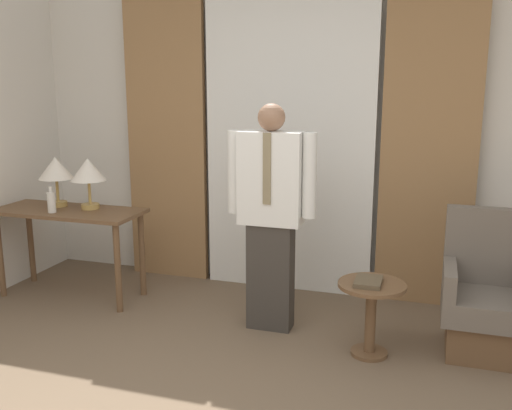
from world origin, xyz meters
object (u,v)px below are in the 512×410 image
table_lamp_left (56,170)px  bottle_near_edge (51,202)px  desk (69,224)px  side_table (371,306)px  book (368,282)px  armchair (489,303)px  person (271,210)px  table_lamp_right (88,172)px

table_lamp_left → bottle_near_edge: size_ratio=1.96×
desk → side_table: bearing=-7.3°
book → side_table: bearing=38.2°
desk → armchair: (3.24, -0.03, -0.28)m
bottle_near_edge → side_table: bottle_near_edge is taller
desk → side_table: desk is taller
armchair → book: (-0.76, -0.31, 0.17)m
person → desk: bearing=176.7°
table_lamp_left → person: person is taller
book → desk: bearing=172.2°
person → book: 0.84m
desk → table_lamp_left: table_lamp_left is taller
person → side_table: person is taller
desk → side_table: (2.50, -0.32, -0.28)m
book → table_lamp_right: bearing=169.5°
person → table_lamp_left: bearing=174.3°
table_lamp_left → person: bearing=-5.7°
desk → book: (2.48, -0.34, -0.11)m
armchair → side_table: bearing=-158.6°
bottle_near_edge → person: person is taller
table_lamp_right → desk: bearing=-150.1°
table_lamp_right → bottle_near_edge: bearing=-134.9°
desk → bottle_near_edge: size_ratio=5.79×
table_lamp_right → book: bearing=-10.5°
bottle_near_edge → side_table: (2.56, -0.20, -0.49)m
armchair → side_table: 0.79m
table_lamp_left → person: 1.93m
person → armchair: person is taller
side_table → table_lamp_left: bearing=171.2°
bottle_near_edge → book: bottle_near_edge is taller
table_lamp_right → book: size_ratio=1.80×
table_lamp_left → table_lamp_right: 0.31m
bottle_near_edge → book: bearing=-4.9°
bottle_near_edge → armchair: 3.33m
table_lamp_right → bottle_near_edge: table_lamp_right is taller
armchair → table_lamp_right: bearing=177.7°
table_lamp_left → book: 2.72m
person → table_lamp_right: bearing=173.2°
person → side_table: size_ratio=3.26×
side_table → book: size_ratio=2.16×
bottle_near_edge → armchair: size_ratio=0.23×
table_lamp_left → armchair: table_lamp_left is taller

